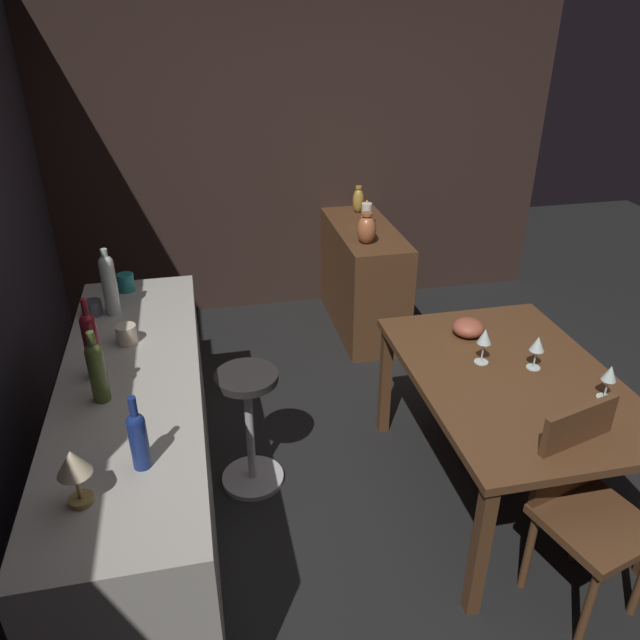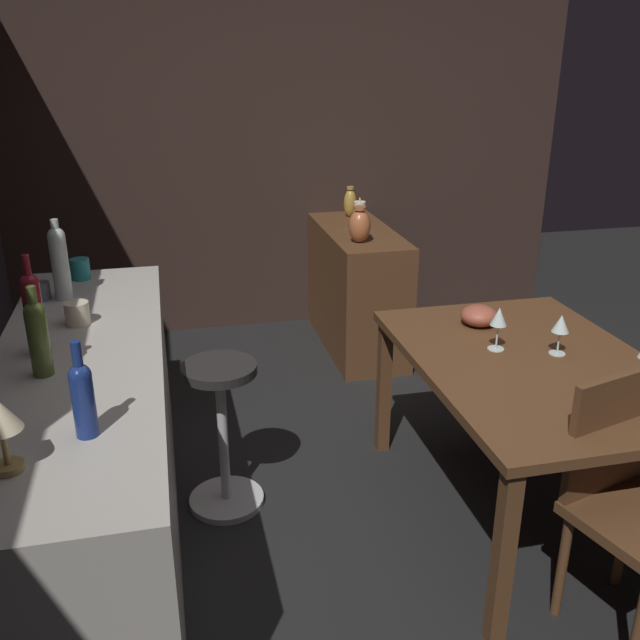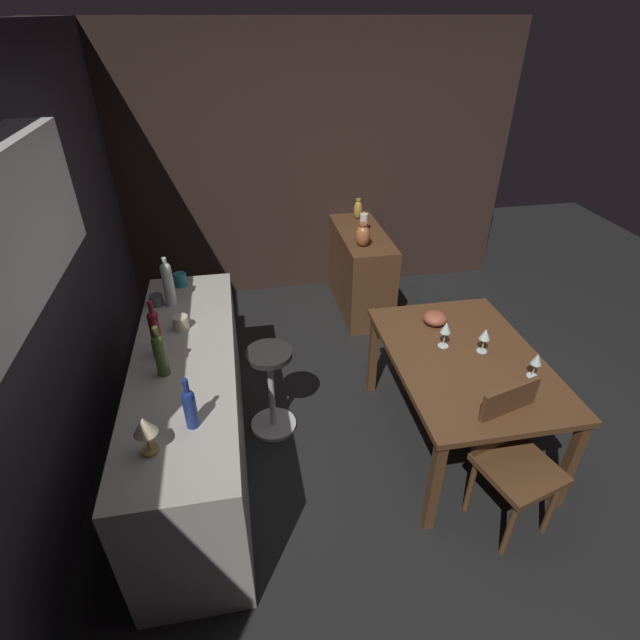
{
  "view_description": "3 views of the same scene",
  "coord_description": "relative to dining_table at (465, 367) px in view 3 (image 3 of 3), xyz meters",
  "views": [
    {
      "loc": [
        -2.23,
        1.0,
        2.36
      ],
      "look_at": [
        0.61,
        0.39,
        0.82
      ],
      "focal_mm": 34.53,
      "sensor_mm": 36.0,
      "label": 1
    },
    {
      "loc": [
        -2.3,
        1.0,
        1.93
      ],
      "look_at": [
        0.66,
        0.31,
        0.73
      ],
      "focal_mm": 38.89,
      "sensor_mm": 36.0,
      "label": 2
    },
    {
      "loc": [
        -2.3,
        0.95,
        2.63
      ],
      "look_at": [
        0.45,
        0.45,
        0.84
      ],
      "focal_mm": 27.2,
      "sensor_mm": 36.0,
      "label": 3
    }
  ],
  "objects": [
    {
      "name": "vase_copper",
      "position": [
        1.65,
        0.27,
        0.26
      ],
      "size": [
        0.14,
        0.14,
        0.22
      ],
      "color": "#B26038",
      "rests_on": "sideboard_cabinet"
    },
    {
      "name": "wine_bottle_clear",
      "position": [
        0.75,
        1.88,
        0.42
      ],
      "size": [
        0.07,
        0.07,
        0.36
      ],
      "color": "silver",
      "rests_on": "kitchen_counter"
    },
    {
      "name": "pillar_candle_tall",
      "position": [
        1.99,
        0.17,
        0.25
      ],
      "size": [
        0.08,
        0.08,
        0.2
      ],
      "color": "white",
      "rests_on": "sideboard_cabinet"
    },
    {
      "name": "cup_cream",
      "position": [
        0.42,
        1.79,
        0.29
      ],
      "size": [
        0.13,
        0.1,
        0.09
      ],
      "color": "beige",
      "rests_on": "kitchen_counter"
    },
    {
      "name": "dining_table",
      "position": [
        0.0,
        0.0,
        0.0
      ],
      "size": [
        1.38,
        0.95,
        0.74
      ],
      "color": "#56351E",
      "rests_on": "ground_plane"
    },
    {
      "name": "wall_side_right",
      "position": [
        2.55,
        0.73,
        0.64
      ],
      "size": [
        0.1,
        4.4,
        2.6
      ],
      "primitive_type": "cube",
      "color": "#33231E",
      "rests_on": "ground_plane"
    },
    {
      "name": "vase_brass",
      "position": [
        2.32,
        0.15,
        0.26
      ],
      "size": [
        0.09,
        0.09,
        0.21
      ],
      "color": "#B78C38",
      "rests_on": "sideboard_cabinet"
    },
    {
      "name": "wine_glass_center",
      "position": [
        0.04,
        -0.12,
        0.21
      ],
      "size": [
        0.07,
        0.07,
        0.17
      ],
      "color": "silver",
      "rests_on": "dining_table"
    },
    {
      "name": "ground_plane",
      "position": [
        0.0,
        0.43,
        -0.66
      ],
      "size": [
        9.0,
        9.0,
        0.0
      ],
      "primitive_type": "plane",
      "color": "black"
    },
    {
      "name": "wine_glass_left",
      "position": [
        -0.25,
        -0.31,
        0.2
      ],
      "size": [
        0.07,
        0.07,
        0.17
      ],
      "color": "silver",
      "rests_on": "dining_table"
    },
    {
      "name": "sideboard_cabinet",
      "position": [
        1.96,
        0.19,
        -0.25
      ],
      "size": [
        1.1,
        0.44,
        0.82
      ],
      "primitive_type": "cube",
      "color": "#56351E",
      "rests_on": "ground_plane"
    },
    {
      "name": "kitchen_counter",
      "position": [
        0.11,
        1.77,
        -0.21
      ],
      "size": [
        2.1,
        0.6,
        0.9
      ],
      "primitive_type": "cube",
      "color": "#B2ADA3",
      "rests_on": "ground_plane"
    },
    {
      "name": "wall_kitchen_back",
      "position": [
        -0.06,
        2.51,
        0.75
      ],
      "size": [
        5.2,
        0.33,
        2.6
      ],
      "color": "#38333D",
      "rests_on": "ground_plane"
    },
    {
      "name": "cup_teal",
      "position": [
        1.02,
        1.83,
        0.29
      ],
      "size": [
        0.12,
        0.09,
        0.1
      ],
      "color": "teal",
      "rests_on": "kitchen_counter"
    },
    {
      "name": "fruit_bowl",
      "position": [
        0.41,
        0.06,
        0.13
      ],
      "size": [
        0.17,
        0.17,
        0.09
      ],
      "primitive_type": "ellipsoid",
      "color": "#9E4C38",
      "rests_on": "dining_table"
    },
    {
      "name": "wine_glass_right",
      "position": [
        0.14,
        0.1,
        0.22
      ],
      "size": [
        0.07,
        0.07,
        0.19
      ],
      "color": "silver",
      "rests_on": "dining_table"
    },
    {
      "name": "chair_near_window",
      "position": [
        -0.62,
        -0.03,
        -0.16
      ],
      "size": [
        0.49,
        0.49,
        0.92
      ],
      "color": "#56351E",
      "rests_on": "ground_plane"
    },
    {
      "name": "wine_bottle_olive",
      "position": [
        -0.03,
        1.86,
        0.39
      ],
      "size": [
        0.07,
        0.07,
        0.31
      ],
      "color": "#475623",
      "rests_on": "kitchen_counter"
    },
    {
      "name": "cup_slate",
      "position": [
        0.76,
        1.98,
        0.28
      ],
      "size": [
        0.12,
        0.09,
        0.08
      ],
      "color": "#515660",
      "rests_on": "kitchen_counter"
    },
    {
      "name": "wine_bottle_ruby",
      "position": [
        0.15,
        1.9,
        0.41
      ],
      "size": [
        0.07,
        0.07,
        0.37
      ],
      "color": "maroon",
      "rests_on": "kitchen_counter"
    },
    {
      "name": "bar_stool",
      "position": [
        0.36,
        1.25,
        -0.29
      ],
      "size": [
        0.34,
        0.34,
        0.69
      ],
      "color": "#262323",
      "rests_on": "ground_plane"
    },
    {
      "name": "counter_lamp",
      "position": [
        -0.62,
        1.88,
        0.39
      ],
      "size": [
        0.11,
        0.11,
        0.21
      ],
      "color": "#A58447",
      "rests_on": "kitchen_counter"
    },
    {
      "name": "wine_bottle_cobalt",
      "position": [
        -0.48,
        1.69,
        0.37
      ],
      "size": [
        0.06,
        0.06,
        0.29
      ],
      "color": "navy",
      "rests_on": "kitchen_counter"
    }
  ]
}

